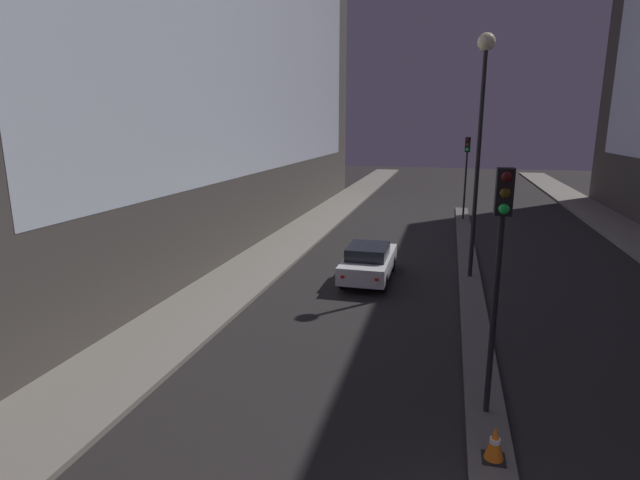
# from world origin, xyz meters

# --- Properties ---
(building_left) EXTENTS (6.01, 39.00, 21.43)m
(building_left) POSITION_xyz_m (-13.17, 19.50, 10.72)
(building_left) COLOR #4C4742
(building_left) RESTS_ON ground
(median_strip) EXTENTS (0.83, 30.02, 0.12)m
(median_strip) POSITION_xyz_m (0.00, 16.01, 0.06)
(median_strip) COLOR #56544F
(median_strip) RESTS_ON ground
(traffic_light_near) EXTENTS (0.32, 0.42, 5.08)m
(traffic_light_near) POSITION_xyz_m (0.00, 4.20, 3.82)
(traffic_light_near) COLOR black
(traffic_light_near) RESTS_ON median_strip
(traffic_light_mid) EXTENTS (0.32, 0.42, 5.08)m
(traffic_light_mid) POSITION_xyz_m (0.00, 26.58, 3.82)
(traffic_light_mid) COLOR black
(traffic_light_mid) RESTS_ON median_strip
(street_lamp) EXTENTS (0.63, 0.63, 9.04)m
(street_lamp) POSITION_xyz_m (0.00, 14.03, 6.78)
(street_lamp) COLOR black
(street_lamp) RESTS_ON median_strip
(traffic_cone_near) EXTENTS (0.41, 0.41, 0.66)m
(traffic_cone_near) POSITION_xyz_m (0.03, 2.62, 0.45)
(traffic_cone_near) COLOR black
(traffic_cone_near) RESTS_ON median_strip
(car_left_lane) EXTENTS (1.75, 4.30, 1.44)m
(car_left_lane) POSITION_xyz_m (-3.88, 12.97, 0.74)
(car_left_lane) COLOR silver
(car_left_lane) RESTS_ON ground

